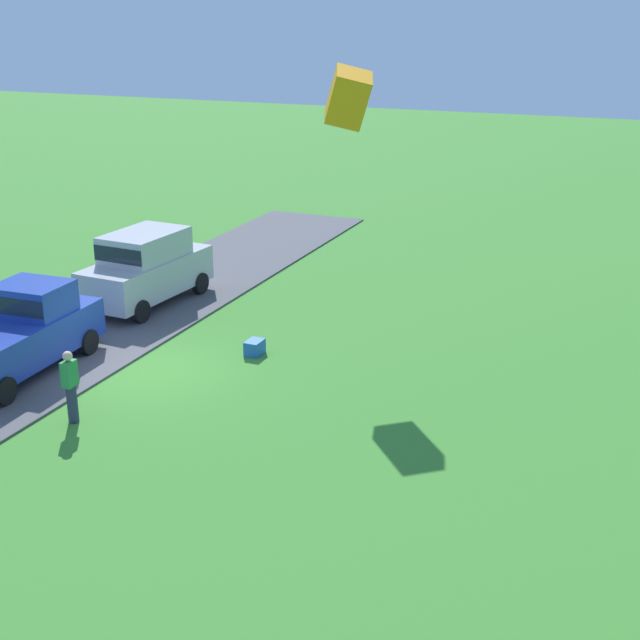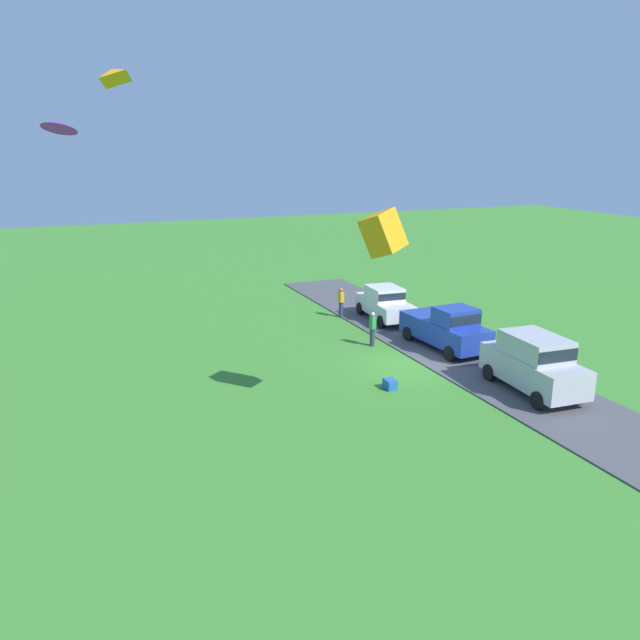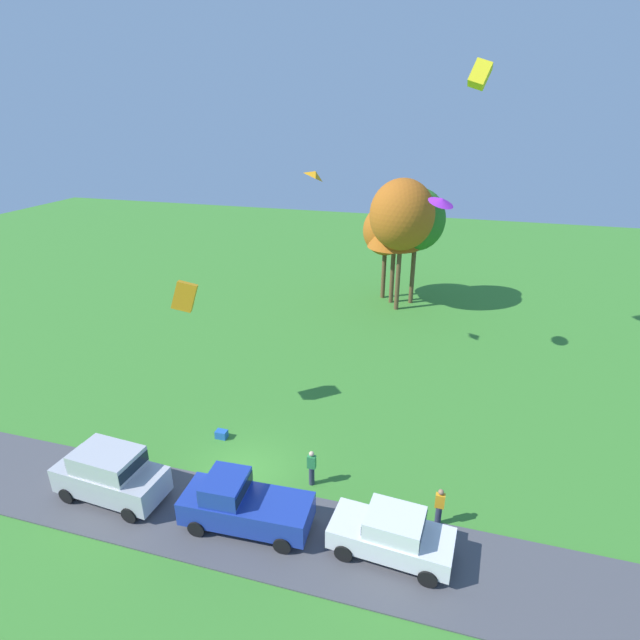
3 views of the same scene
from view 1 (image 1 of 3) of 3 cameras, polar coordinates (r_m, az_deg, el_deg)
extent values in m
plane|color=#3D842D|center=(23.43, -11.31, -3.18)|extent=(120.00, 120.00, 0.00)
cube|color=#4C4C51|center=(24.97, -16.53, -2.11)|extent=(36.00, 4.40, 0.06)
cube|color=#B7B7BC|center=(28.18, -11.03, 2.81)|extent=(4.72, 2.20, 1.10)
cube|color=#B7B7BC|center=(27.93, -11.16, 4.71)|extent=(2.71, 1.93, 0.84)
cube|color=#19232D|center=(27.93, -11.16, 4.71)|extent=(2.76, 1.90, 0.46)
cylinder|color=black|center=(30.06, -10.54, 2.80)|extent=(0.69, 0.28, 0.68)
cylinder|color=black|center=(29.04, -7.68, 2.36)|extent=(0.69, 0.28, 0.68)
cylinder|color=black|center=(27.75, -14.38, 1.09)|extent=(0.69, 0.28, 0.68)
cylinder|color=black|center=(26.65, -11.43, 0.55)|extent=(0.69, 0.28, 0.68)
cube|color=#1E389E|center=(23.66, -18.84, -1.31)|extent=(5.08, 2.12, 1.00)
cube|color=#1E389E|center=(23.96, -17.90, 1.33)|extent=(1.58, 1.82, 0.80)
cube|color=#19232D|center=(23.96, -17.90, 1.33)|extent=(1.60, 1.79, 0.44)
cylinder|color=black|center=(25.60, -17.97, -0.83)|extent=(0.69, 0.27, 0.68)
cylinder|color=black|center=(24.57, -14.63, -1.36)|extent=(0.69, 0.27, 0.68)
cylinder|color=black|center=(22.10, -19.57, -4.29)|extent=(0.69, 0.27, 0.68)
cylinder|color=#2D334C|center=(20.83, -15.57, -5.20)|extent=(0.24, 0.24, 0.88)
cube|color=#2D8E47|center=(20.54, -15.75, -3.32)|extent=(0.36, 0.22, 0.60)
sphere|color=beige|center=(20.38, -15.86, -2.24)|extent=(0.22, 0.22, 0.22)
cube|color=blue|center=(23.99, -4.21, -1.77)|extent=(0.56, 0.40, 0.40)
cube|color=orange|center=(23.82, 1.82, 14.05)|extent=(1.47, 1.59, 1.73)
camera|label=2|loc=(40.26, 26.19, 18.38)|focal=35.00mm
camera|label=3|loc=(30.73, -53.65, 23.94)|focal=28.00mm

